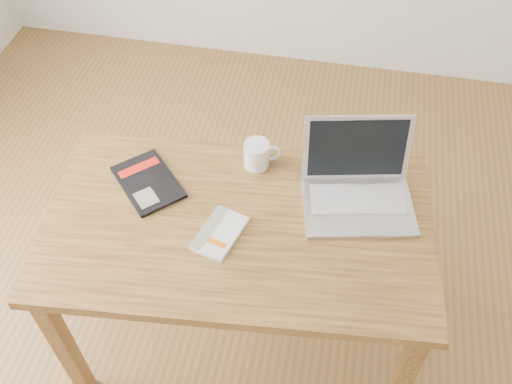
% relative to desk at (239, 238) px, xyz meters
% --- Properties ---
extents(room, '(4.04, 4.04, 2.70)m').
position_rel_desk_xyz_m(room, '(-0.06, -0.03, 0.69)').
color(room, brown).
rests_on(room, ground).
extents(desk, '(1.38, 0.87, 0.75)m').
position_rel_desk_xyz_m(desk, '(0.00, 0.00, 0.00)').
color(desk, brown).
rests_on(desk, ground).
extents(white_guidebook, '(0.17, 0.22, 0.02)m').
position_rel_desk_xyz_m(white_guidebook, '(-0.05, -0.06, 0.10)').
color(white_guidebook, silver).
rests_on(white_guidebook, desk).
extents(black_guidebook, '(0.31, 0.32, 0.01)m').
position_rel_desk_xyz_m(black_guidebook, '(-0.35, 0.11, 0.10)').
color(black_guidebook, black).
rests_on(black_guidebook, desk).
extents(laptop, '(0.43, 0.39, 0.26)m').
position_rel_desk_xyz_m(laptop, '(0.38, 0.19, 0.14)').
color(laptop, silver).
rests_on(laptop, desk).
extents(coffee_mug, '(0.13, 0.09, 0.10)m').
position_rel_desk_xyz_m(coffee_mug, '(0.01, 0.28, 0.14)').
color(coffee_mug, white).
rests_on(coffee_mug, desk).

